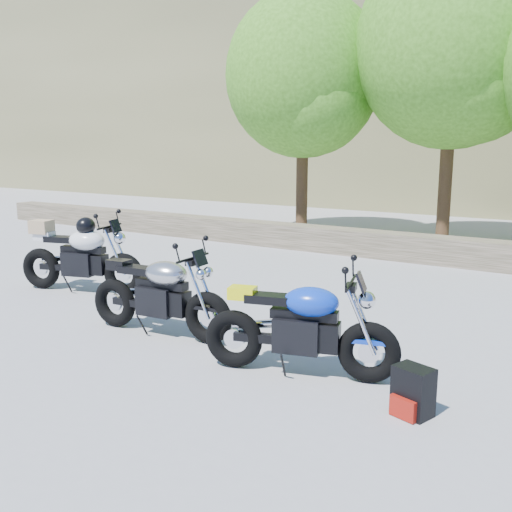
{
  "coord_description": "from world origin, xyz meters",
  "views": [
    {
      "loc": [
        4.11,
        -5.03,
        2.13
      ],
      "look_at": [
        0.2,
        1.0,
        0.75
      ],
      "focal_mm": 40.0,
      "sensor_mm": 36.0,
      "label": 1
    }
  ],
  "objects_px": {
    "silver_bike": "(160,295)",
    "white_bike": "(80,255)",
    "blue_bike": "(301,328)",
    "backpack": "(412,392)"
  },
  "relations": [
    {
      "from": "silver_bike",
      "to": "blue_bike",
      "type": "xyz_separation_m",
      "value": [
        1.91,
        -0.16,
        -0.01
      ]
    },
    {
      "from": "backpack",
      "to": "blue_bike",
      "type": "bearing_deg",
      "value": -174.19
    },
    {
      "from": "white_bike",
      "to": "blue_bike",
      "type": "distance_m",
      "value": 4.38
    },
    {
      "from": "silver_bike",
      "to": "white_bike",
      "type": "relative_size",
      "value": 0.96
    },
    {
      "from": "blue_bike",
      "to": "backpack",
      "type": "bearing_deg",
      "value": -28.18
    },
    {
      "from": "silver_bike",
      "to": "backpack",
      "type": "height_order",
      "value": "silver_bike"
    },
    {
      "from": "white_bike",
      "to": "blue_bike",
      "type": "xyz_separation_m",
      "value": [
        4.26,
        -1.0,
        -0.09
      ]
    },
    {
      "from": "silver_bike",
      "to": "blue_bike",
      "type": "distance_m",
      "value": 1.92
    },
    {
      "from": "white_bike",
      "to": "silver_bike",
      "type": "bearing_deg",
      "value": -36.41
    },
    {
      "from": "white_bike",
      "to": "backpack",
      "type": "bearing_deg",
      "value": -29.6
    }
  ]
}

